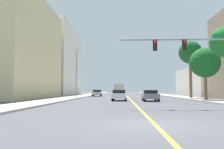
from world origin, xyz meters
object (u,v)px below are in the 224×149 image
Objects in this scene: street_lamp at (77,71)px; palm_far at (190,53)px; car_gray at (150,95)px; palm_mid at (205,63)px; car_white at (119,95)px; delivery_truck at (119,89)px; traffic_signal_mast at (205,52)px; car_silver at (97,93)px.

palm_far is at bearing -3.21° from street_lamp.
car_gray is (10.51, -8.61, -3.64)m from street_lamp.
car_white is (-10.75, -0.05, -4.00)m from palm_mid.
delivery_truck reaches higher than car_white.
street_lamp is at bearing 176.79° from palm_far.
street_lamp reaches higher than car_white.
delivery_truck is at bearing 108.10° from palm_mid.
car_gray is (-7.00, -7.62, -6.25)m from palm_far.
car_gray is (3.75, -1.04, -0.01)m from car_white.
street_lamp is (-13.39, 19.78, 0.11)m from traffic_signal_mast.
palm_far is 1.87× the size of car_silver.
palm_far is (4.12, 18.80, 2.72)m from traffic_signal_mast.
traffic_signal_mast is 46.43m from delivery_truck.
palm_mid reaches higher than car_white.
delivery_truck is (-3.98, 34.67, 0.84)m from car_gray.
car_white is at bearing 118.49° from traffic_signal_mast.
palm_mid is 0.77× the size of delivery_truck.
palm_mid is at bearing 71.45° from traffic_signal_mast.
car_silver is at bearing 81.93° from street_lamp.
car_silver is 0.55× the size of delivery_truck.
street_lamp is 27.01m from delivery_truck.
traffic_signal_mast is at bearing -60.26° from car_white.
car_gray is at bearing -132.54° from palm_far.
palm_mid reaches higher than traffic_signal_mast.
delivery_truck is at bearing 97.73° from car_gray.
palm_mid is at bearing 10.08° from car_gray.
car_silver is 23.97m from car_gray.
street_lamp is 17.73m from palm_far.
car_white is at bearing -88.52° from delivery_truck.
palm_far reaches higher than palm_mid.
traffic_signal_mast is at bearing -102.35° from palm_far.
palm_mid is 6.90m from palm_far.
car_white is at bearing -179.74° from palm_mid.
palm_far is at bearing 32.72° from car_white.
palm_mid is 1.40× the size of car_silver.
street_lamp is 10.77m from car_white.
palm_mid is 1.53× the size of car_gray.
palm_mid reaches higher than car_gray.
street_lamp reaches higher than car_gray.
car_white is 3.90m from car_gray.
traffic_signal_mast is 1.14× the size of delivery_truck.
street_lamp is 14.38m from car_silver.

